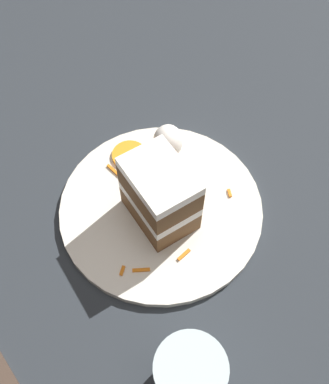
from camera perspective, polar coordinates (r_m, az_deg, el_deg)
ground_plane at (r=0.63m, az=-1.35°, el=-6.54°), size 6.00×6.00×0.00m
dining_table at (r=0.62m, az=-1.38°, el=-5.86°), size 1.36×1.16×0.03m
plate at (r=0.62m, az=0.00°, el=-1.95°), size 0.28×0.28×0.01m
cake_slice at (r=0.56m, az=-0.10°, el=-0.32°), size 0.11×0.10×0.10m
cream_dollop at (r=0.64m, az=0.90°, el=6.53°), size 0.05×0.04×0.05m
orange_garnish at (r=0.66m, az=-4.05°, el=4.72°), size 0.05×0.05×0.01m
carrot_shreds_scatter at (r=0.60m, az=-1.28°, el=-4.21°), size 0.17×0.17×0.00m
drinking_glass at (r=0.50m, az=3.64°, el=-22.53°), size 0.07×0.07×0.10m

